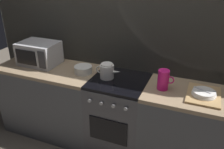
{
  "coord_description": "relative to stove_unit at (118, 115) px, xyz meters",
  "views": [
    {
      "loc": [
        0.78,
        -2.1,
        2.04
      ],
      "look_at": [
        -0.08,
        0.0,
        0.95
      ],
      "focal_mm": 37.93,
      "sensor_mm": 36.0,
      "label": 1
    }
  ],
  "objects": [
    {
      "name": "counter_right",
      "position": [
        0.9,
        0.0,
        0.0
      ],
      "size": [
        1.2,
        0.6,
        0.9
      ],
      "color": "#515459",
      "rests_on": "ground_plane"
    },
    {
      "name": "mixing_bowl",
      "position": [
        -0.44,
        0.02,
        0.49
      ],
      "size": [
        0.2,
        0.2,
        0.08
      ],
      "primitive_type": "cylinder",
      "color": "silver",
      "rests_on": "counter_left"
    },
    {
      "name": "dish_pile",
      "position": [
        0.85,
        -0.02,
        0.47
      ],
      "size": [
        0.3,
        0.4,
        0.07
      ],
      "color": "tan",
      "rests_on": "counter_right"
    },
    {
      "name": "pitcher",
      "position": [
        0.47,
        -0.02,
        0.55
      ],
      "size": [
        0.16,
        0.11,
        0.2
      ],
      "color": "#E5197A",
      "rests_on": "counter_right"
    },
    {
      "name": "stove_unit",
      "position": [
        0.0,
        0.0,
        0.0
      ],
      "size": [
        0.6,
        0.63,
        0.9
      ],
      "color": "#4C4C51",
      "rests_on": "ground_plane"
    },
    {
      "name": "back_wall",
      "position": [
        0.0,
        0.32,
        0.75
      ],
      "size": [
        3.6,
        0.05,
        2.4
      ],
      "color": "#B2AD9E",
      "rests_on": "ground_plane"
    },
    {
      "name": "kettle",
      "position": [
        -0.14,
        0.01,
        0.53
      ],
      "size": [
        0.28,
        0.15,
        0.17
      ],
      "color": "white",
      "rests_on": "stove_unit"
    },
    {
      "name": "ground_plane",
      "position": [
        0.0,
        0.0,
        -0.45
      ],
      "size": [
        8.0,
        8.0,
        0.0
      ],
      "primitive_type": "plane",
      "color": "#6B6054"
    },
    {
      "name": "microwave",
      "position": [
        -1.05,
        0.06,
        0.59
      ],
      "size": [
        0.46,
        0.35,
        0.27
      ],
      "color": "#B2B2B7",
      "rests_on": "counter_left"
    },
    {
      "name": "counter_left",
      "position": [
        -0.9,
        0.0,
        0.0
      ],
      "size": [
        1.2,
        0.6,
        0.9
      ],
      "color": "#515459",
      "rests_on": "ground_plane"
    }
  ]
}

